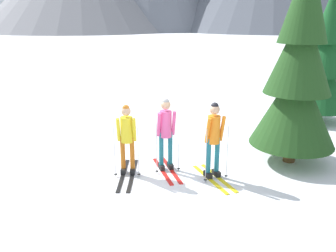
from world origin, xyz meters
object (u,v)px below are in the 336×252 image
(pine_tree_mid, at_px, (298,72))
(skier_in_orange, at_px, (214,137))
(skier_in_pink, at_px, (166,130))
(skier_in_yellow, at_px, (127,136))
(pine_tree_near, at_px, (325,62))

(pine_tree_mid, bearing_deg, skier_in_orange, -156.48)
(skier_in_pink, xyz_separation_m, skier_in_orange, (1.07, -0.48, -0.02))
(skier_in_yellow, relative_size, pine_tree_near, 0.40)
(skier_in_yellow, bearing_deg, skier_in_orange, -7.31)
(pine_tree_near, distance_m, pine_tree_mid, 4.19)
(skier_in_yellow, height_order, pine_tree_mid, pine_tree_mid)
(skier_in_yellow, relative_size, pine_tree_mid, 0.36)
(skier_in_yellow, height_order, skier_in_orange, skier_in_orange)
(pine_tree_near, bearing_deg, pine_tree_mid, -122.27)
(skier_in_yellow, distance_m, skier_in_pink, 0.92)
(skier_in_orange, relative_size, pine_tree_near, 0.39)
(skier_in_yellow, distance_m, pine_tree_mid, 4.33)
(pine_tree_near, bearing_deg, skier_in_yellow, -146.29)
(skier_in_yellow, height_order, pine_tree_near, pine_tree_near)
(skier_in_yellow, bearing_deg, pine_tree_near, 33.71)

